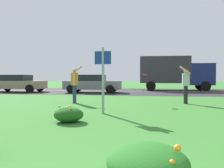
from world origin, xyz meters
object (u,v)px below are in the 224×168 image
at_px(frisbee_red, 145,75).
at_px(box_truck_navy, 174,71).
at_px(sign_post_near_path, 103,73).
at_px(person_catcher_red_cap_gray_shirt, 186,82).
at_px(car_tan_center_left, 18,83).
at_px(car_gray_center_right, 93,84).
at_px(person_thrower_orange_shirt, 75,82).

distance_m(frisbee_red, box_truck_navy, 11.99).
relative_size(sign_post_near_path, box_truck_navy, 0.34).
bearing_deg(person_catcher_red_cap_gray_shirt, frisbee_red, -168.14).
distance_m(frisbee_red, car_tan_center_left, 12.94).
xyz_separation_m(car_tan_center_left, car_gray_center_right, (6.53, 0.00, 0.00)).
distance_m(car_gray_center_right, box_truck_navy, 8.30).
height_order(frisbee_red, car_tan_center_left, car_tan_center_left).
relative_size(person_thrower_orange_shirt, car_tan_center_left, 0.40).
xyz_separation_m(person_catcher_red_cap_gray_shirt, car_tan_center_left, (-12.59, 6.85, -0.27)).
bearing_deg(car_gray_center_right, box_truck_navy, 32.32).
relative_size(frisbee_red, car_tan_center_left, 0.06).
height_order(sign_post_near_path, car_tan_center_left, sign_post_near_path).
bearing_deg(sign_post_near_path, car_tan_center_left, 132.34).
bearing_deg(car_tan_center_left, person_thrower_orange_shirt, -44.82).
bearing_deg(sign_post_near_path, box_truck_navy, 73.88).
distance_m(sign_post_near_path, person_thrower_orange_shirt, 3.48).
bearing_deg(person_catcher_red_cap_gray_shirt, car_tan_center_left, 151.44).
xyz_separation_m(person_thrower_orange_shirt, frisbee_red, (3.35, 0.06, 0.35)).
height_order(person_thrower_orange_shirt, car_gray_center_right, person_thrower_orange_shirt).
relative_size(sign_post_near_path, car_tan_center_left, 0.50).
height_order(person_catcher_red_cap_gray_shirt, car_gray_center_right, person_catcher_red_cap_gray_shirt).
relative_size(person_catcher_red_cap_gray_shirt, car_gray_center_right, 0.39).
bearing_deg(car_tan_center_left, sign_post_near_path, -47.66).
xyz_separation_m(person_thrower_orange_shirt, box_truck_navy, (6.13, 11.71, 0.80)).
bearing_deg(person_catcher_red_cap_gray_shirt, car_gray_center_right, 131.49).
relative_size(person_catcher_red_cap_gray_shirt, frisbee_red, 6.70).
relative_size(sign_post_near_path, person_thrower_orange_shirt, 1.24).
relative_size(sign_post_near_path, car_gray_center_right, 0.50).
height_order(car_gray_center_right, box_truck_navy, box_truck_navy).
xyz_separation_m(sign_post_near_path, car_gray_center_right, (-2.74, 10.18, -0.64)).
relative_size(person_catcher_red_cap_gray_shirt, box_truck_navy, 0.26).
relative_size(person_thrower_orange_shirt, person_catcher_red_cap_gray_shirt, 1.03).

